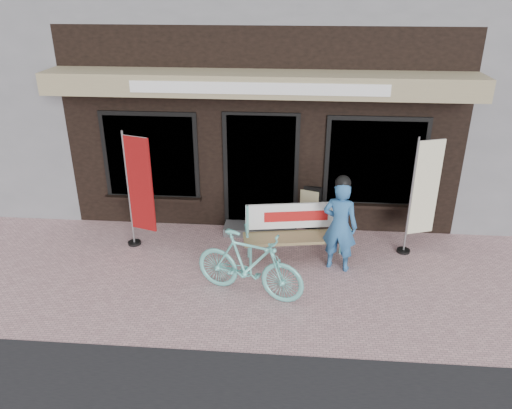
# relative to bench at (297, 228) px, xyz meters

# --- Properties ---
(ground) EXTENTS (70.00, 70.00, 0.00)m
(ground) POSITION_rel_bench_xyz_m (-0.67, -0.89, -0.56)
(ground) COLOR #C8999B
(ground) RESTS_ON ground
(storefront) EXTENTS (7.00, 6.77, 6.00)m
(storefront) POSITION_rel_bench_xyz_m (-0.67, 4.07, 2.43)
(storefront) COLOR black
(storefront) RESTS_ON ground
(bench) EXTENTS (1.81, 0.73, 0.95)m
(bench) POSITION_rel_bench_xyz_m (0.00, 0.00, 0.00)
(bench) COLOR #67C9C0
(bench) RESTS_ON ground
(person) EXTENTS (0.63, 0.51, 1.60)m
(person) POSITION_rel_bench_xyz_m (0.67, -0.24, 0.23)
(person) COLOR #2E65A0
(person) RESTS_ON ground
(bicycle) EXTENTS (1.75, 0.99, 1.01)m
(bicycle) POSITION_rel_bench_xyz_m (-0.68, -1.10, -0.05)
(bicycle) COLOR #67C9C0
(bicycle) RESTS_ON ground
(nobori_red) EXTENTS (0.61, 0.31, 2.07)m
(nobori_red) POSITION_rel_bench_xyz_m (-2.65, 0.18, 0.51)
(nobori_red) COLOR gray
(nobori_red) RESTS_ON ground
(nobori_cream) EXTENTS (0.60, 0.31, 2.05)m
(nobori_cream) POSITION_rel_bench_xyz_m (2.03, 0.43, 0.50)
(nobori_cream) COLOR gray
(nobori_cream) RESTS_ON ground
(menu_stand) EXTENTS (0.43, 0.23, 0.86)m
(menu_stand) POSITION_rel_bench_xyz_m (0.22, 1.10, -0.12)
(menu_stand) COLOR black
(menu_stand) RESTS_ON ground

